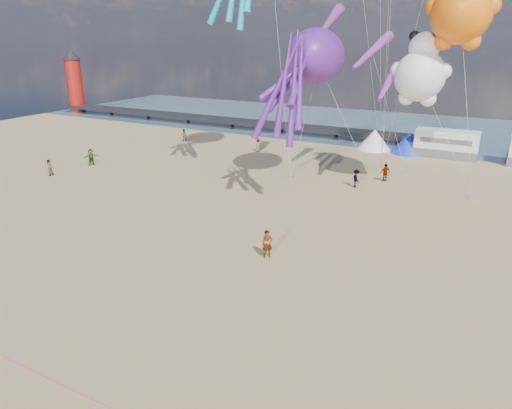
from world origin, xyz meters
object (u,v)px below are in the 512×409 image
standing_person (267,244)px  sandbag_c (472,198)px  tent_blue (409,143)px  motorhome_0 (446,144)px  kite_teddy_orange (461,13)px  windsock_mid (372,51)px  beachgoer_7 (49,168)px  windsock_right (388,82)px  tent_white (374,139)px  beachgoer_4 (91,157)px  lighthouse (75,86)px  sandbag_a (290,177)px  sandbag_d (406,173)px  kite_octopus_purple (316,56)px  beachgoer_1 (184,135)px  windsock_left (331,21)px  beachgoer_6 (258,145)px  sandbag_b (370,179)px  beachgoer_2 (356,178)px  kite_panda (420,76)px  sandbag_e (381,168)px

standing_person → sandbag_c: 20.33m
tent_blue → standing_person: 31.54m
motorhome_0 → kite_teddy_orange: bearing=-86.4°
kite_teddy_orange → windsock_mid: bearing=148.9°
beachgoer_7 → windsock_right: (29.31, 10.42, 8.46)m
tent_white → beachgoer_4: tent_white is taller
lighthouse → tent_white: bearing=-4.2°
sandbag_a → windsock_right: 12.33m
sandbag_d → lighthouse: bearing=167.6°
beachgoer_7 → sandbag_c: (36.84, 11.71, -0.68)m
beachgoer_7 → kite_octopus_purple: 27.22m
kite_octopus_purple → windsock_mid: (3.42, 4.75, 0.31)m
beachgoer_1 → windsock_left: windsock_left is taller
tent_blue → sandbag_c: (7.78, -13.97, -1.09)m
beachgoer_6 → beachgoer_7: (-13.36, -18.20, 0.03)m
tent_blue → beachgoer_1: (-26.86, -6.86, -0.42)m
windsock_right → beachgoer_4: bearing=-165.7°
sandbag_a → kite_octopus_purple: kite_octopus_purple is taller
motorhome_0 → windsock_right: (-3.75, -15.26, 7.75)m
sandbag_b → windsock_right: (1.38, -2.63, 9.14)m
kite_teddy_orange → beachgoer_2: bearing=175.1°
beachgoer_1 → sandbag_d: size_ratio=3.12×
beachgoer_6 → tent_blue: bearing=143.2°
sandbag_b → kite_panda: kite_panda is taller
lighthouse → windsock_left: (52.12, -16.54, 9.53)m
sandbag_a → kite_teddy_orange: (12.96, 0.87, 14.22)m
motorhome_0 → sandbag_d: size_ratio=13.20×
tent_white → beachgoer_6: tent_white is taller
sandbag_e → windsock_right: (1.39, -7.12, 9.14)m
beachgoer_2 → kite_teddy_orange: kite_teddy_orange is taller
standing_person → beachgoer_7: bearing=128.4°
beachgoer_4 → kite_teddy_orange: size_ratio=0.23×
sandbag_d → kite_teddy_orange: kite_teddy_orange is taller
sandbag_a → windsock_left: 14.40m
motorhome_0 → beachgoer_2: 16.38m
sandbag_e → kite_teddy_orange: size_ratio=0.07×
standing_person → beachgoer_6: 27.31m
windsock_left → beachgoer_2: bearing=-38.4°
sandbag_b → windsock_mid: (-0.99, 0.60, 11.38)m
sandbag_e → sandbag_b: bearing=-89.9°
beachgoer_2 → beachgoer_6: 16.02m
beachgoer_7 → windsock_mid: bearing=114.9°
sandbag_b → lighthouse: bearing=163.7°
beachgoer_4 → windsock_left: bearing=-43.3°
kite_panda → beachgoer_7: bearing=-136.4°
motorhome_0 → kite_teddy_orange: 19.51m
windsock_mid → windsock_right: windsock_mid is taller
standing_person → motorhome_0: bearing=38.8°
lighthouse → beachgoer_6: size_ratio=5.95×
beachgoer_4 → windsock_mid: 29.75m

